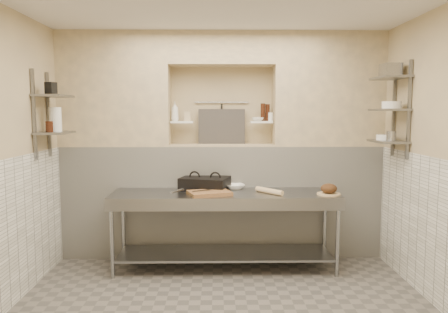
{
  "coord_description": "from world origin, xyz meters",
  "views": [
    {
      "loc": [
        -0.06,
        -3.76,
        1.83
      ],
      "look_at": [
        0.01,
        0.9,
        1.35
      ],
      "focal_mm": 35.0,
      "sensor_mm": 36.0,
      "label": 1
    }
  ],
  "objects_px": {
    "jug_left": "(55,119)",
    "bowl_alcove": "(258,119)",
    "mixing_bowl": "(235,187)",
    "bottle_soap": "(175,111)",
    "prep_table": "(225,215)",
    "bread_loaf": "(329,188)",
    "rolling_pin": "(269,191)",
    "cutting_board": "(209,193)",
    "panini_press": "(205,183)"
  },
  "relations": [
    {
      "from": "jug_left",
      "to": "bowl_alcove",
      "type": "bearing_deg",
      "value": 15.87
    },
    {
      "from": "mixing_bowl",
      "to": "jug_left",
      "type": "relative_size",
      "value": 0.9
    },
    {
      "from": "bottle_soap",
      "to": "jug_left",
      "type": "bearing_deg",
      "value": -151.79
    },
    {
      "from": "mixing_bowl",
      "to": "prep_table",
      "type": "bearing_deg",
      "value": -115.55
    },
    {
      "from": "bread_loaf",
      "to": "bowl_alcove",
      "type": "xyz_separation_m",
      "value": [
        -0.74,
        0.67,
        0.77
      ]
    },
    {
      "from": "rolling_pin",
      "to": "jug_left",
      "type": "relative_size",
      "value": 1.49
    },
    {
      "from": "rolling_pin",
      "to": "bowl_alcove",
      "type": "xyz_separation_m",
      "value": [
        -0.08,
        0.6,
        0.81
      ]
    },
    {
      "from": "cutting_board",
      "to": "panini_press",
      "type": "bearing_deg",
      "value": 99.94
    },
    {
      "from": "mixing_bowl",
      "to": "rolling_pin",
      "type": "height_order",
      "value": "rolling_pin"
    },
    {
      "from": "bottle_soap",
      "to": "mixing_bowl",
      "type": "bearing_deg",
      "value": -22.85
    },
    {
      "from": "prep_table",
      "to": "cutting_board",
      "type": "bearing_deg",
      "value": -148.01
    },
    {
      "from": "bowl_alcove",
      "to": "prep_table",
      "type": "bearing_deg",
      "value": -127.77
    },
    {
      "from": "rolling_pin",
      "to": "jug_left",
      "type": "bearing_deg",
      "value": -178.71
    },
    {
      "from": "cutting_board",
      "to": "bowl_alcove",
      "type": "bearing_deg",
      "value": 47.62
    },
    {
      "from": "panini_press",
      "to": "mixing_bowl",
      "type": "bearing_deg",
      "value": 20.87
    },
    {
      "from": "bread_loaf",
      "to": "bowl_alcove",
      "type": "distance_m",
      "value": 1.26
    },
    {
      "from": "mixing_bowl",
      "to": "bottle_soap",
      "type": "relative_size",
      "value": 0.99
    },
    {
      "from": "rolling_pin",
      "to": "mixing_bowl",
      "type": "bearing_deg",
      "value": 141.56
    },
    {
      "from": "bread_loaf",
      "to": "bowl_alcove",
      "type": "relative_size",
      "value": 1.24
    },
    {
      "from": "mixing_bowl",
      "to": "bowl_alcove",
      "type": "distance_m",
      "value": 0.91
    },
    {
      "from": "bread_loaf",
      "to": "rolling_pin",
      "type": "bearing_deg",
      "value": 173.77
    },
    {
      "from": "panini_press",
      "to": "jug_left",
      "type": "bearing_deg",
      "value": -152.73
    },
    {
      "from": "panini_press",
      "to": "jug_left",
      "type": "relative_size",
      "value": 2.4
    },
    {
      "from": "rolling_pin",
      "to": "jug_left",
      "type": "xyz_separation_m",
      "value": [
        -2.38,
        -0.05,
        0.82
      ]
    },
    {
      "from": "bread_loaf",
      "to": "jug_left",
      "type": "height_order",
      "value": "jug_left"
    },
    {
      "from": "panini_press",
      "to": "bowl_alcove",
      "type": "distance_m",
      "value": 1.06
    },
    {
      "from": "mixing_bowl",
      "to": "bread_loaf",
      "type": "relative_size",
      "value": 1.31
    },
    {
      "from": "mixing_bowl",
      "to": "jug_left",
      "type": "bearing_deg",
      "value": -169.77
    },
    {
      "from": "panini_press",
      "to": "bottle_soap",
      "type": "bearing_deg",
      "value": 154.15
    },
    {
      "from": "bread_loaf",
      "to": "jug_left",
      "type": "distance_m",
      "value": 3.13
    },
    {
      "from": "rolling_pin",
      "to": "jug_left",
      "type": "height_order",
      "value": "jug_left"
    },
    {
      "from": "mixing_bowl",
      "to": "rolling_pin",
      "type": "distance_m",
      "value": 0.49
    },
    {
      "from": "bottle_soap",
      "to": "bowl_alcove",
      "type": "distance_m",
      "value": 1.05
    },
    {
      "from": "cutting_board",
      "to": "prep_table",
      "type": "bearing_deg",
      "value": 31.99
    },
    {
      "from": "prep_table",
      "to": "bowl_alcove",
      "type": "height_order",
      "value": "bowl_alcove"
    },
    {
      "from": "cutting_board",
      "to": "jug_left",
      "type": "xyz_separation_m",
      "value": [
        -1.69,
        0.01,
        0.82
      ]
    },
    {
      "from": "panini_press",
      "to": "mixing_bowl",
      "type": "height_order",
      "value": "panini_press"
    },
    {
      "from": "rolling_pin",
      "to": "bowl_alcove",
      "type": "bearing_deg",
      "value": 97.84
    },
    {
      "from": "cutting_board",
      "to": "rolling_pin",
      "type": "xyz_separation_m",
      "value": [
        0.68,
        0.06,
        0.01
      ]
    },
    {
      "from": "bowl_alcove",
      "to": "jug_left",
      "type": "distance_m",
      "value": 2.38
    },
    {
      "from": "rolling_pin",
      "to": "bottle_soap",
      "type": "relative_size",
      "value": 1.62
    },
    {
      "from": "bottle_soap",
      "to": "bowl_alcove",
      "type": "height_order",
      "value": "bottle_soap"
    },
    {
      "from": "prep_table",
      "to": "rolling_pin",
      "type": "bearing_deg",
      "value": -5.66
    },
    {
      "from": "panini_press",
      "to": "mixing_bowl",
      "type": "distance_m",
      "value": 0.36
    },
    {
      "from": "panini_press",
      "to": "rolling_pin",
      "type": "height_order",
      "value": "panini_press"
    },
    {
      "from": "cutting_board",
      "to": "bread_loaf",
      "type": "height_order",
      "value": "bread_loaf"
    },
    {
      "from": "mixing_bowl",
      "to": "rolling_pin",
      "type": "xyz_separation_m",
      "value": [
        0.39,
        -0.31,
        0.0
      ]
    },
    {
      "from": "prep_table",
      "to": "mixing_bowl",
      "type": "distance_m",
      "value": 0.4
    },
    {
      "from": "mixing_bowl",
      "to": "bread_loaf",
      "type": "bearing_deg",
      "value": -19.85
    },
    {
      "from": "rolling_pin",
      "to": "bottle_soap",
      "type": "xyz_separation_m",
      "value": [
        -1.12,
        0.62,
        0.9
      ]
    }
  ]
}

